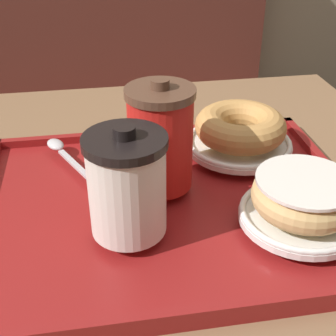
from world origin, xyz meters
TOP-DOWN VIEW (x-y plane):
  - booth_bench at (-0.20, 0.87)m, footprint 1.42×0.44m
  - cafe_table at (0.00, 0.00)m, footprint 0.89×0.90m
  - serving_tray at (0.04, 0.01)m, footprint 0.48×0.38m
  - coffee_cup_front at (-0.02, -0.05)m, footprint 0.09×0.09m
  - coffee_cup_rear at (0.03, 0.04)m, footprint 0.09×0.09m
  - plate_with_chocolate_donut at (0.18, -0.07)m, footprint 0.14×0.14m
  - donut_chocolate_glazed at (0.18, -0.07)m, footprint 0.12×0.12m
  - plate_with_plain_donut at (0.16, 0.11)m, footprint 0.16×0.16m
  - donut_plain at (0.16, 0.11)m, footprint 0.13×0.13m
  - spoon at (-0.10, 0.14)m, footprint 0.08×0.14m

SIDE VIEW (x-z plane):
  - booth_bench at x=-0.20m, z-range -0.18..0.82m
  - cafe_table at x=0.00m, z-range 0.19..0.92m
  - serving_tray at x=0.04m, z-range 0.73..0.76m
  - spoon at x=-0.10m, z-range 0.76..0.77m
  - plate_with_plain_donut at x=0.16m, z-range 0.76..0.78m
  - plate_with_chocolate_donut at x=0.18m, z-range 0.76..0.78m
  - donut_plain at x=0.16m, z-range 0.78..0.82m
  - donut_chocolate_glazed at x=0.18m, z-range 0.78..0.82m
  - coffee_cup_front at x=-0.02m, z-range 0.76..0.89m
  - coffee_cup_rear at x=0.03m, z-range 0.76..0.90m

